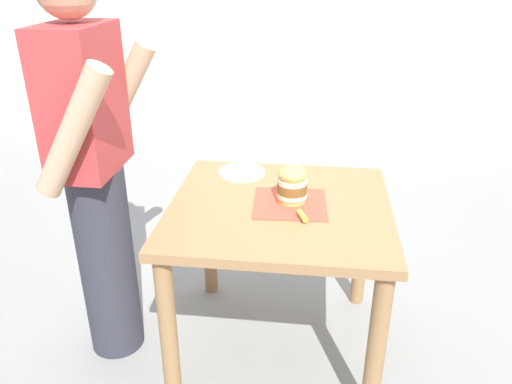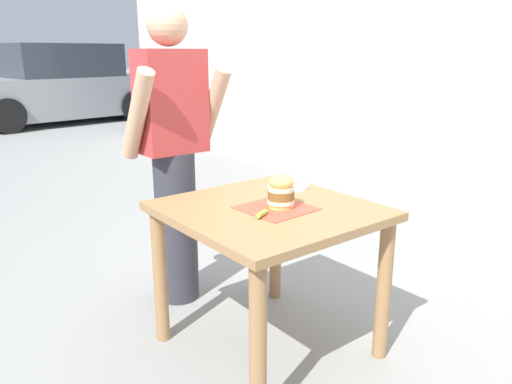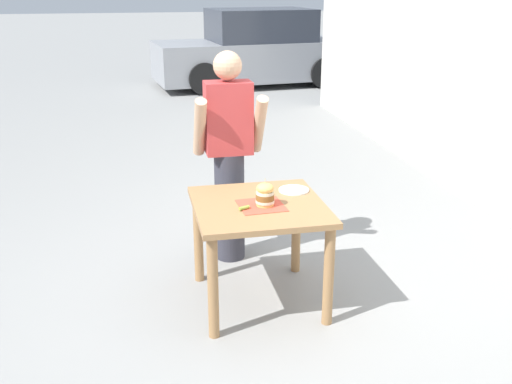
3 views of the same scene
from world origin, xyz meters
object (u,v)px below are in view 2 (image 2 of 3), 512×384
at_px(pickle_spear, 262,214).
at_px(side_plate_with_forks, 288,186).
at_px(parked_car_near_curb, 58,87).
at_px(patio_table, 269,233).
at_px(sandwich, 281,191).
at_px(diner_across_table, 174,155).

bearing_deg(pickle_spear, side_plate_with_forks, 35.43).
bearing_deg(parked_car_near_curb, side_plate_with_forks, -100.10).
height_order(patio_table, parked_car_near_curb, parked_car_near_curb).
bearing_deg(parked_car_near_curb, sandwich, -101.46).
relative_size(pickle_spear, side_plate_with_forks, 0.34).
relative_size(sandwich, side_plate_with_forks, 0.88).
bearing_deg(diner_across_table, parked_car_near_curb, 76.76).
bearing_deg(diner_across_table, side_plate_with_forks, -54.93).
bearing_deg(pickle_spear, parked_car_near_curb, 77.69).
xyz_separation_m(side_plate_with_forks, diner_across_table, (-0.38, 0.54, 0.13)).
height_order(patio_table, pickle_spear, pickle_spear).
height_order(sandwich, diner_across_table, diner_across_table).
relative_size(pickle_spear, diner_across_table, 0.04).
distance_m(patio_table, sandwich, 0.22).
bearing_deg(patio_table, diner_across_table, 96.10).
xyz_separation_m(patio_table, sandwich, (0.03, -0.05, 0.21)).
distance_m(diner_across_table, parked_car_near_curb, 8.63).
bearing_deg(parked_car_near_curb, pickle_spear, -102.31).
xyz_separation_m(pickle_spear, diner_across_table, (0.04, 0.85, 0.12)).
relative_size(patio_table, pickle_spear, 12.35).
bearing_deg(patio_table, parked_car_near_curb, 78.30).
height_order(pickle_spear, parked_car_near_curb, parked_car_near_curb).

